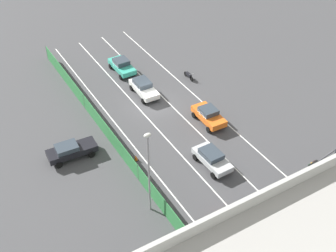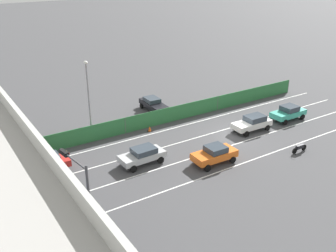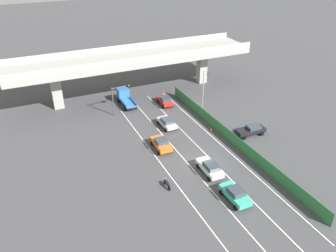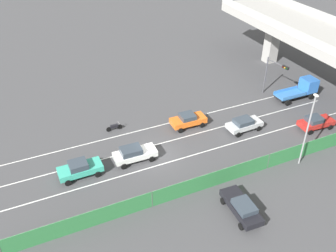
{
  "view_description": "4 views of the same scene",
  "coord_description": "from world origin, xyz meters",
  "px_view_note": "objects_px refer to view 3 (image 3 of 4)",
  "views": [
    {
      "loc": [
        18.61,
        34.82,
        28.38
      ],
      "look_at": [
        1.25,
        5.39,
        1.18
      ],
      "focal_mm": 46.52,
      "sensor_mm": 36.0,
      "label": 1
    },
    {
      "loc": [
        -27.52,
        26.34,
        17.31
      ],
      "look_at": [
        1.35,
        7.58,
        2.36
      ],
      "focal_mm": 41.44,
      "sensor_mm": 36.0,
      "label": 2
    },
    {
      "loc": [
        -20.06,
        -32.69,
        26.98
      ],
      "look_at": [
        -1.12,
        8.52,
        1.83
      ],
      "focal_mm": 36.21,
      "sensor_mm": 36.0,
      "label": 3
    },
    {
      "loc": [
        28.99,
        -11.87,
        24.8
      ],
      "look_at": [
        -2.47,
        2.57,
        1.53
      ],
      "focal_mm": 39.61,
      "sensor_mm": 36.0,
      "label": 4
    }
  ],
  "objects_px": {
    "flatbed_truck_blue": "(125,97)",
    "parked_sedan_dark": "(251,130)",
    "car_sedan_white": "(210,168)",
    "traffic_cone": "(211,130)",
    "car_taxi_orange": "(161,144)",
    "street_lamp": "(203,88)",
    "traffic_light": "(119,94)",
    "car_sedan_red": "(165,100)",
    "car_taxi_teal": "(235,194)",
    "motorcycle": "(167,184)",
    "car_sedan_silver": "(167,122)"
  },
  "relations": [
    {
      "from": "flatbed_truck_blue",
      "to": "parked_sedan_dark",
      "type": "height_order",
      "value": "flatbed_truck_blue"
    },
    {
      "from": "car_sedan_white",
      "to": "traffic_cone",
      "type": "distance_m",
      "value": 11.19
    },
    {
      "from": "car_taxi_orange",
      "to": "street_lamp",
      "type": "relative_size",
      "value": 0.52
    },
    {
      "from": "car_taxi_orange",
      "to": "traffic_light",
      "type": "xyz_separation_m",
      "value": [
        -1.88,
        13.48,
        2.84
      ]
    },
    {
      "from": "car_sedan_red",
      "to": "parked_sedan_dark",
      "type": "height_order",
      "value": "car_sedan_red"
    },
    {
      "from": "street_lamp",
      "to": "traffic_cone",
      "type": "bearing_deg",
      "value": -106.08
    },
    {
      "from": "car_sedan_white",
      "to": "car_taxi_teal",
      "type": "bearing_deg",
      "value": -90.01
    },
    {
      "from": "flatbed_truck_blue",
      "to": "parked_sedan_dark",
      "type": "xyz_separation_m",
      "value": [
        14.25,
        -19.31,
        -0.45
      ]
    },
    {
      "from": "car_sedan_red",
      "to": "motorcycle",
      "type": "distance_m",
      "value": 23.73
    },
    {
      "from": "parked_sedan_dark",
      "to": "traffic_cone",
      "type": "bearing_deg",
      "value": 145.24
    },
    {
      "from": "car_sedan_silver",
      "to": "car_sedan_red",
      "type": "distance_m",
      "value": 8.51
    },
    {
      "from": "car_sedan_red",
      "to": "flatbed_truck_blue",
      "type": "bearing_deg",
      "value": 150.39
    },
    {
      "from": "car_sedan_red",
      "to": "car_taxi_orange",
      "type": "bearing_deg",
      "value": -116.42
    },
    {
      "from": "flatbed_truck_blue",
      "to": "street_lamp",
      "type": "relative_size",
      "value": 0.71
    },
    {
      "from": "car_sedan_white",
      "to": "motorcycle",
      "type": "height_order",
      "value": "car_sedan_white"
    },
    {
      "from": "flatbed_truck_blue",
      "to": "motorcycle",
      "type": "xyz_separation_m",
      "value": [
        -2.99,
        -25.44,
        -0.88
      ]
    },
    {
      "from": "traffic_light",
      "to": "traffic_cone",
      "type": "distance_m",
      "value": 16.84
    },
    {
      "from": "car_taxi_orange",
      "to": "car_sedan_red",
      "type": "bearing_deg",
      "value": 63.58
    },
    {
      "from": "car_sedan_white",
      "to": "traffic_cone",
      "type": "height_order",
      "value": "car_sedan_white"
    },
    {
      "from": "car_taxi_teal",
      "to": "street_lamp",
      "type": "relative_size",
      "value": 0.53
    },
    {
      "from": "car_sedan_red",
      "to": "traffic_light",
      "type": "height_order",
      "value": "traffic_light"
    },
    {
      "from": "car_taxi_teal",
      "to": "traffic_cone",
      "type": "xyz_separation_m",
      "value": [
        5.9,
        15.19,
        -0.62
      ]
    },
    {
      "from": "car_sedan_silver",
      "to": "car_sedan_white",
      "type": "xyz_separation_m",
      "value": [
        -0.07,
        -13.67,
        0.05
      ]
    },
    {
      "from": "car_sedan_red",
      "to": "parked_sedan_dark",
      "type": "xyz_separation_m",
      "value": [
        7.72,
        -15.6,
        0.0
      ]
    },
    {
      "from": "car_sedan_white",
      "to": "car_taxi_orange",
      "type": "xyz_separation_m",
      "value": [
        -3.42,
        8.09,
        -0.02
      ]
    },
    {
      "from": "car_taxi_teal",
      "to": "flatbed_truck_blue",
      "type": "xyz_separation_m",
      "value": [
        -3.26,
        30.97,
        0.43
      ]
    },
    {
      "from": "parked_sedan_dark",
      "to": "street_lamp",
      "type": "height_order",
      "value": "street_lamp"
    },
    {
      "from": "traffic_cone",
      "to": "flatbed_truck_blue",
      "type": "bearing_deg",
      "value": 120.13
    },
    {
      "from": "car_taxi_teal",
      "to": "motorcycle",
      "type": "relative_size",
      "value": 2.23
    },
    {
      "from": "car_taxi_teal",
      "to": "motorcycle",
      "type": "bearing_deg",
      "value": 138.49
    },
    {
      "from": "traffic_cone",
      "to": "traffic_light",
      "type": "bearing_deg",
      "value": 132.81
    },
    {
      "from": "parked_sedan_dark",
      "to": "car_sedan_silver",
      "type": "bearing_deg",
      "value": 144.74
    },
    {
      "from": "car_taxi_orange",
      "to": "street_lamp",
      "type": "distance_m",
      "value": 13.86
    },
    {
      "from": "car_taxi_teal",
      "to": "traffic_light",
      "type": "height_order",
      "value": "traffic_light"
    },
    {
      "from": "car_taxi_teal",
      "to": "street_lamp",
      "type": "xyz_separation_m",
      "value": [
        7.62,
        21.16,
        4.0
      ]
    },
    {
      "from": "car_taxi_orange",
      "to": "flatbed_truck_blue",
      "type": "xyz_separation_m",
      "value": [
        0.16,
        17.17,
        0.43
      ]
    },
    {
      "from": "car_sedan_silver",
      "to": "parked_sedan_dark",
      "type": "distance_m",
      "value": 13.37
    },
    {
      "from": "parked_sedan_dark",
      "to": "car_taxi_orange",
      "type": "bearing_deg",
      "value": 171.55
    },
    {
      "from": "car_sedan_white",
      "to": "flatbed_truck_blue",
      "type": "relative_size",
      "value": 0.78
    },
    {
      "from": "flatbed_truck_blue",
      "to": "car_sedan_silver",
      "type": "bearing_deg",
      "value": -73.97
    },
    {
      "from": "car_taxi_orange",
      "to": "motorcycle",
      "type": "height_order",
      "value": "car_taxi_orange"
    },
    {
      "from": "car_sedan_silver",
      "to": "car_sedan_red",
      "type": "height_order",
      "value": "car_sedan_red"
    },
    {
      "from": "parked_sedan_dark",
      "to": "flatbed_truck_blue",
      "type": "bearing_deg",
      "value": 126.42
    },
    {
      "from": "car_taxi_orange",
      "to": "parked_sedan_dark",
      "type": "distance_m",
      "value": 14.57
    },
    {
      "from": "car_sedan_silver",
      "to": "traffic_cone",
      "type": "distance_m",
      "value": 7.2
    },
    {
      "from": "motorcycle",
      "to": "traffic_light",
      "type": "distance_m",
      "value": 22.02
    },
    {
      "from": "car_taxi_teal",
      "to": "parked_sedan_dark",
      "type": "bearing_deg",
      "value": 46.7
    },
    {
      "from": "street_lamp",
      "to": "traffic_cone",
      "type": "distance_m",
      "value": 7.75
    },
    {
      "from": "flatbed_truck_blue",
      "to": "motorcycle",
      "type": "height_order",
      "value": "flatbed_truck_blue"
    },
    {
      "from": "car_taxi_orange",
      "to": "traffic_light",
      "type": "height_order",
      "value": "traffic_light"
    }
  ]
}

